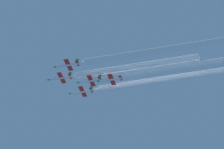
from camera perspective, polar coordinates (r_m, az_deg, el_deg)
The scene contains 10 objects.
jet_lead at distance 382.15m, azimuth -3.85°, elevation -0.26°, with size 9.20×13.40×3.22m.
jet_left_wingman at distance 370.36m, azimuth -3.35°, elevation 0.70°, with size 9.20×13.40×3.22m.
jet_right_wingman at distance 387.42m, azimuth -2.29°, elevation -1.26°, with size 9.20×13.40×3.22m.
jet_slot at distance 376.44m, azimuth -1.67°, elevation -0.47°, with size 9.20×13.40×3.22m.
jet_high_trail at distance 372.97m, azimuth -0.16°, elevation -0.37°, with size 9.20×13.40×3.22m.
smoke_trail_lead at distance 373.95m, azimuth 1.64°, elevation 0.58°, with size 3.21×62.97×3.21m.
smoke_trail_left_wingman at distance 361.88m, azimuth 3.12°, elevation 1.70°, with size 3.21×73.14×3.21m.
smoke_trail_right_wingman at distance 378.97m, azimuth 4.38°, elevation -0.28°, with size 3.21×79.60×3.21m.
smoke_trail_slot at distance 369.61m, azimuth 3.97°, elevation 0.38°, with size 3.21×63.38×3.21m.
smoke_trail_high_trail at distance 366.69m, azimuth 6.29°, elevation 0.60°, with size 3.21×72.96×3.21m.
Camera 1 is at (-292.26, -93.18, 1.63)m, focal length 124.65 mm.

